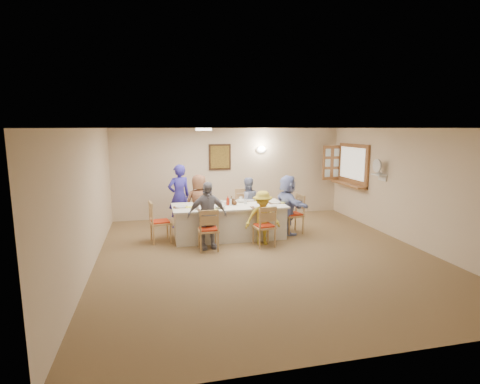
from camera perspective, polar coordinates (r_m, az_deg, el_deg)
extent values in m
plane|color=brown|center=(7.58, 3.92, -9.56)|extent=(7.00, 7.00, 0.00)
plane|color=beige|center=(10.62, -1.50, 2.97)|extent=(6.50, 0.00, 6.50)
plane|color=beige|center=(4.14, 18.49, -8.39)|extent=(6.50, 0.00, 6.50)
plane|color=beige|center=(7.04, -22.16, -1.22)|extent=(0.00, 7.00, 7.00)
plane|color=beige|center=(8.77, 24.77, 0.64)|extent=(0.00, 7.00, 7.00)
plane|color=white|center=(7.15, 4.15, 9.70)|extent=(7.00, 7.00, 0.00)
cube|color=#3D2515|center=(10.49, -3.09, 5.35)|extent=(0.62, 0.04, 0.72)
cube|color=black|center=(10.47, -3.07, 5.34)|extent=(0.52, 0.02, 0.62)
ellipsoid|color=white|center=(10.72, 3.29, 6.51)|extent=(0.26, 0.09, 0.18)
cylinder|color=white|center=(8.41, -5.55, 9.48)|extent=(0.36, 0.36, 0.05)
cube|color=#955E36|center=(10.70, 16.86, 3.96)|extent=(0.06, 1.50, 1.15)
cube|color=#955E36|center=(10.71, 16.16, 1.16)|extent=(0.30, 1.50, 0.05)
cube|color=#955E36|center=(11.25, 13.79, 4.36)|extent=(0.55, 0.04, 1.00)
cube|color=white|center=(9.53, 20.43, 2.49)|extent=(0.22, 0.36, 0.03)
cube|color=silver|center=(8.64, -1.67, -4.47)|extent=(2.57, 1.09, 0.76)
imported|color=brown|center=(9.14, -6.21, -1.68)|extent=(0.81, 0.64, 1.40)
imported|color=gray|center=(9.36, 1.11, -1.70)|extent=(0.75, 0.65, 1.29)
imported|color=gray|center=(7.82, -5.02, -3.55)|extent=(0.90, 0.51, 1.42)
imported|color=gold|center=(8.09, 3.46, -3.95)|extent=(0.82, 0.54, 1.18)
imported|color=#93A1DD|center=(8.95, 7.27, -1.91)|extent=(1.42, 0.76, 1.41)
imported|color=#342DA8|center=(9.54, -9.25, -0.64)|extent=(0.81, 0.73, 1.61)
cube|color=#472B19|center=(8.06, -5.28, -2.76)|extent=(0.34, 0.25, 0.01)
cylinder|color=white|center=(8.05, -5.28, -2.70)|extent=(0.23, 0.23, 0.01)
cube|color=#F4F934|center=(8.03, -3.96, -2.73)|extent=(0.13, 0.13, 0.01)
cube|color=#472B19|center=(8.30, 2.96, -2.37)|extent=(0.37, 0.28, 0.01)
cylinder|color=white|center=(8.29, 2.96, -2.30)|extent=(0.23, 0.23, 0.01)
cube|color=#F4F934|center=(8.30, 4.25, -2.33)|extent=(0.14, 0.14, 0.01)
cube|color=#472B19|center=(8.87, -6.02, -1.61)|extent=(0.35, 0.26, 0.01)
cylinder|color=white|center=(8.87, -6.02, -1.55)|extent=(0.24, 0.24, 0.02)
cube|color=#F4F934|center=(8.84, -4.82, -1.58)|extent=(0.13, 0.13, 0.01)
cube|color=#472B19|center=(9.09, 1.51, -1.29)|extent=(0.35, 0.26, 0.01)
cylinder|color=white|center=(9.09, 1.51, -1.22)|extent=(0.22, 0.22, 0.01)
cube|color=#F4F934|center=(9.09, 2.69, -1.25)|extent=(0.13, 0.13, 0.01)
cube|color=#472B19|center=(8.42, -9.05, -2.30)|extent=(0.32, 0.24, 0.01)
cylinder|color=white|center=(8.41, -9.05, -2.24)|extent=(0.23, 0.23, 0.01)
cube|color=#F4F934|center=(8.38, -7.80, -2.28)|extent=(0.14, 0.14, 0.01)
cube|color=#472B19|center=(8.84, 5.46, -1.64)|extent=(0.35, 0.26, 0.01)
cylinder|color=white|center=(8.84, 5.46, -1.58)|extent=(0.26, 0.26, 0.02)
cube|color=#F4F934|center=(8.85, 6.67, -1.61)|extent=(0.15, 0.15, 0.01)
imported|color=white|center=(8.15, -6.58, -2.37)|extent=(0.17, 0.17, 0.08)
imported|color=white|center=(9.14, 0.13, -0.99)|extent=(0.12, 0.12, 0.08)
imported|color=white|center=(8.23, -3.07, -2.28)|extent=(0.41, 0.41, 0.06)
imported|color=white|center=(8.88, 0.14, -1.35)|extent=(0.37, 0.37, 0.07)
imported|color=#A5210E|center=(8.53, -1.87, -1.30)|extent=(0.09, 0.09, 0.22)
imported|color=#4B2A14|center=(8.62, -1.33, -1.26)|extent=(0.15, 0.15, 0.20)
imported|color=#4B2A14|center=(8.54, -0.80, -1.56)|extent=(0.18, 0.18, 0.13)
cylinder|color=silver|center=(8.57, -2.73, -1.62)|extent=(0.07, 0.07, 0.10)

